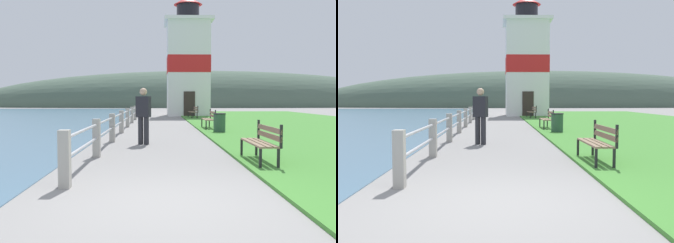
% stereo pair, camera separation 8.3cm
% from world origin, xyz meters
% --- Properties ---
extents(ground_plane, '(160.00, 160.00, 0.00)m').
position_xyz_m(ground_plane, '(0.00, 0.00, 0.00)').
color(ground_plane, gray).
extents(grass_verge, '(12.00, 41.45, 0.06)m').
position_xyz_m(grass_verge, '(7.75, 13.82, 0.03)').
color(grass_verge, '#428433').
rests_on(grass_verge, ground_plane).
extents(seawall_railing, '(0.18, 22.67, 0.96)m').
position_xyz_m(seawall_railing, '(-1.65, 12.24, 0.55)').
color(seawall_railing, '#A8A399').
rests_on(seawall_railing, ground_plane).
extents(park_bench_near, '(0.48, 1.74, 0.94)m').
position_xyz_m(park_bench_near, '(2.25, 3.22, 0.54)').
color(park_bench_near, '#846B51').
rests_on(park_bench_near, ground_plane).
extents(park_bench_midway, '(0.47, 1.68, 0.94)m').
position_xyz_m(park_bench_midway, '(2.35, 12.50, 0.54)').
color(park_bench_midway, '#846B51').
rests_on(park_bench_midway, ground_plane).
extents(park_bench_far, '(0.59, 1.83, 0.94)m').
position_xyz_m(park_bench_far, '(2.51, 21.92, 0.54)').
color(park_bench_far, '#846B51').
rests_on(park_bench_far, ground_plane).
extents(lighthouse, '(3.90, 3.90, 9.84)m').
position_xyz_m(lighthouse, '(2.40, 26.20, 4.37)').
color(lighthouse, white).
rests_on(lighthouse, ground_plane).
extents(person_strolling, '(0.49, 0.38, 1.79)m').
position_xyz_m(person_strolling, '(-0.57, 6.76, 0.97)').
color(person_strolling, '#28282D').
rests_on(person_strolling, ground_plane).
extents(trash_bin, '(0.54, 0.54, 0.84)m').
position_xyz_m(trash_bin, '(2.49, 10.54, 0.42)').
color(trash_bin, '#2D5138').
rests_on(trash_bin, ground_plane).
extents(distant_hillside, '(80.00, 16.00, 12.00)m').
position_xyz_m(distant_hillside, '(8.00, 57.63, 0.00)').
color(distant_hillside, '#475B4C').
rests_on(distant_hillside, ground_plane).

